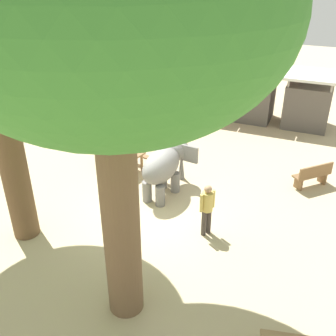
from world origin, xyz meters
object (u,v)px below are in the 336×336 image
person_handler (207,206)px  market_stall_red (252,96)px  elephant (165,165)px  market_stall_blue (155,84)px  shade_tree_secondary (106,13)px  wooden_bench (313,175)px  picnic_table_far (124,156)px  market_stall_orange (201,90)px  market_stall_white (308,103)px

person_handler → market_stall_red: market_stall_red is taller
elephant → market_stall_blue: bearing=33.9°
shade_tree_secondary → wooden_bench: shade_tree_secondary is taller
person_handler → wooden_bench: size_ratio=1.26×
wooden_bench → picnic_table_far: (-6.62, -1.47, 0.12)m
elephant → picnic_table_far: 2.32m
person_handler → market_stall_orange: size_ratio=0.64×
market_stall_red → picnic_table_far: bearing=-113.8°
market_stall_blue → market_stall_white: (7.80, 0.00, 0.00)m
market_stall_blue → market_stall_red: same height
elephant → shade_tree_secondary: shade_tree_secondary is taller
wooden_bench → market_stall_white: market_stall_white is taller
elephant → wooden_bench: size_ratio=1.90×
picnic_table_far → market_stall_blue: market_stall_blue is taller
wooden_bench → market_stall_orange: 8.37m
person_handler → market_stall_red: bearing=-50.8°
wooden_bench → market_stall_blue: size_ratio=0.51×
person_handler → market_stall_white: bearing=-66.0°
shade_tree_secondary → market_stall_blue: bearing=112.0°
person_handler → market_stall_blue: (-6.07, 9.72, 0.19)m
wooden_bench → market_stall_white: size_ratio=0.51×
person_handler → shade_tree_secondary: shade_tree_secondary is taller
picnic_table_far → market_stall_orange: bearing=-83.3°
picnic_table_far → market_stall_orange: size_ratio=0.70×
market_stall_orange → market_stall_red: (2.60, 0.00, 0.00)m
shade_tree_secondary → market_stall_red: shade_tree_secondary is taller
person_handler → wooden_bench: person_handler is taller
wooden_bench → market_stall_red: size_ratio=0.51×
person_handler → market_stall_blue: 11.47m
shade_tree_secondary → market_stall_orange: bearing=101.5°
elephant → market_stall_red: size_ratio=0.97×
shade_tree_secondary → market_stall_red: bearing=90.2°
elephant → market_stall_white: 8.92m
market_stall_blue → market_stall_white: bearing=0.0°
person_handler → market_stall_red: (-0.87, 9.72, 0.19)m
person_handler → market_stall_blue: bearing=-24.0°
market_stall_orange → market_stall_red: size_ratio=1.00×
person_handler → market_stall_red: 9.77m
market_stall_red → elephant: bearing=-97.7°
wooden_bench → market_stall_orange: market_stall_orange is taller
elephant → wooden_bench: 5.15m
picnic_table_far → market_stall_blue: size_ratio=0.70×
shade_tree_secondary → picnic_table_far: shade_tree_secondary is taller
market_stall_orange → market_stall_white: (5.20, 0.00, 0.00)m
elephant → market_stall_blue: size_ratio=0.97×
picnic_table_far → market_stall_red: bearing=-102.5°
market_stall_white → market_stall_blue: bearing=180.0°
person_handler → wooden_bench: (2.56, 3.97, -0.48)m
wooden_bench → market_stall_red: market_stall_red is taller
person_handler → shade_tree_secondary: size_ratio=0.19×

